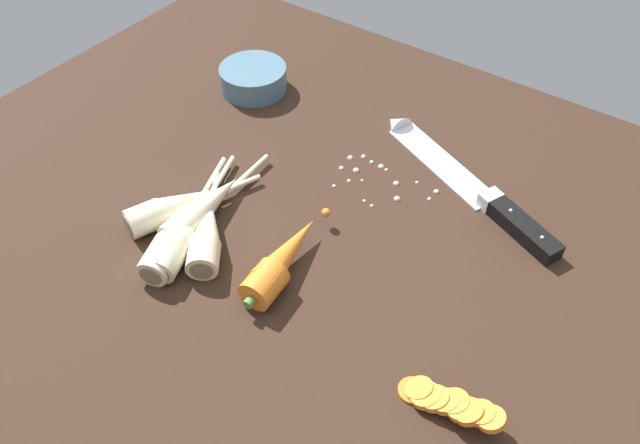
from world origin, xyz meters
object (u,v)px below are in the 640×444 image
parsnip_front (185,229)px  parsnip_outer (204,208)px  parsnip_mid_right (207,234)px  carrot_slice_stack (448,402)px  whole_carrot (283,261)px  parsnip_back (173,207)px  parsnip_mid_left (177,232)px  prep_bowl (253,78)px  chefs_knife (461,178)px

parsnip_front → parsnip_outer: bearing=98.8°
parsnip_mid_right → carrot_slice_stack: bearing=-4.4°
whole_carrot → parsnip_back: (-17.54, -0.92, -0.12)cm
parsnip_mid_right → parsnip_mid_left: bearing=-151.6°
parsnip_outer → parsnip_mid_right: bearing=-43.1°
parsnip_mid_left → parsnip_back: size_ratio=1.22×
parsnip_mid_right → parsnip_back: size_ratio=0.87×
whole_carrot → prep_bowl: bearing=134.7°
chefs_knife → parsnip_back: (-27.83, -28.68, 1.33)cm
whole_carrot → carrot_slice_stack: 25.31cm
parsnip_front → parsnip_mid_right: (2.81, 0.93, 0.00)cm
carrot_slice_stack → prep_bowl: 62.51cm
parsnip_back → parsnip_outer: size_ratio=0.89×
parsnip_back → carrot_slice_stack: size_ratio=1.64×
whole_carrot → prep_bowl: (-28.14, 28.44, 0.05)cm
parsnip_mid_left → parsnip_back: bearing=141.1°
parsnip_mid_left → prep_bowl: (-14.12, 32.21, 0.17)cm
parsnip_front → whole_carrot: bearing=12.0°
whole_carrot → parsnip_back: bearing=-177.0°
prep_bowl → parsnip_outer: bearing=-62.6°
parsnip_mid_right → parsnip_outer: same height
parsnip_mid_right → chefs_knife: bearing=54.8°
parsnip_outer → carrot_slice_stack: (38.95, -5.96, -0.55)cm
parsnip_mid_right → carrot_slice_stack: 35.62cm
parsnip_front → parsnip_outer: (-0.64, 4.15, 0.00)cm
parsnip_front → prep_bowl: bearing=115.1°
parsnip_mid_left → carrot_slice_stack: bearing=-1.3°
chefs_knife → prep_bowl: 38.47cm
chefs_knife → carrot_slice_stack: bearing=-65.8°
chefs_knife → parsnip_front: 38.77cm
whole_carrot → carrot_slice_stack: whole_carrot is taller
parsnip_outer → prep_bowl: size_ratio=1.90×
parsnip_mid_right → parsnip_outer: (-3.45, 3.22, -0.00)cm
whole_carrot → parsnip_mid_right: 10.82cm
parsnip_front → parsnip_outer: same height
chefs_knife → parsnip_outer: size_ratio=1.59×
parsnip_back → parsnip_mid_right: bearing=-8.4°
parsnip_mid_right → carrot_slice_stack: size_ratio=1.43×
chefs_knife → parsnip_mid_left: parsnip_mid_left is taller
chefs_knife → parsnip_mid_right: (-20.93, -29.70, 1.33)cm
carrot_slice_stack → prep_bowl: (-53.01, 33.13, 0.72)cm
chefs_knife → parsnip_outer: (-24.38, -26.47, 1.33)cm
whole_carrot → parsnip_front: whole_carrot is taller
parsnip_front → parsnip_outer: size_ratio=1.09×
prep_bowl → chefs_knife: bearing=-1.0°
prep_bowl → whole_carrot: bearing=-45.3°
chefs_knife → carrot_slice_stack: (14.58, -32.44, 0.78)cm
parsnip_outer → carrot_slice_stack: size_ratio=1.84×
parsnip_back → prep_bowl: bearing=109.8°
parsnip_mid_left → prep_bowl: same height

